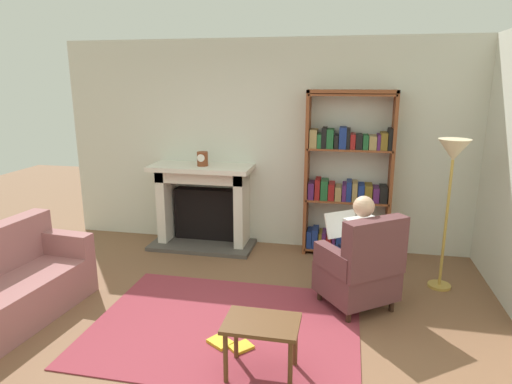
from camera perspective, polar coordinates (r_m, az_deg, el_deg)
ground at (r=4.01m, az=-5.17°, el=-18.93°), size 14.00×14.00×0.00m
back_wall at (r=5.90m, az=1.72°, el=6.02°), size 5.60×0.10×2.70m
area_rug at (r=4.25m, az=-3.96°, el=-16.73°), size 2.40×1.80×0.01m
fireplace at (r=6.02m, az=-6.66°, el=-1.35°), size 1.37×0.64×1.11m
mantel_clock at (r=5.79m, az=-6.87°, el=4.24°), size 0.14×0.14×0.18m
bookshelf at (r=5.67m, az=11.72°, el=1.56°), size 1.07×0.32×2.07m
armchair_reading at (r=4.46m, az=13.31°, el=-9.50°), size 0.88×0.88×0.97m
seated_reader at (r=4.47m, az=12.52°, el=-6.67°), size 0.56×0.59×1.14m
side_table at (r=3.47m, az=0.72°, el=-17.25°), size 0.56×0.39×0.45m
scattered_books at (r=4.10m, az=-0.57°, el=-17.58°), size 0.67×0.70×0.03m
floor_lamp at (r=4.94m, az=23.84°, el=3.35°), size 0.32×0.32×1.61m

